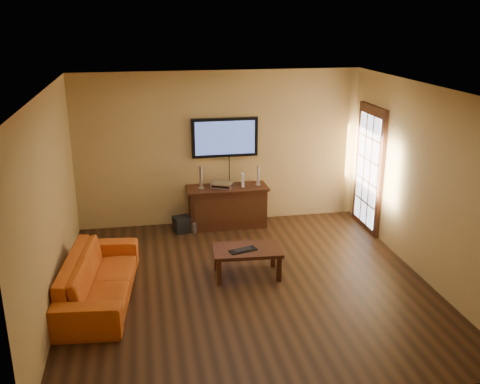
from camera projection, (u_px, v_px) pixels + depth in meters
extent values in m
plane|color=black|center=(248.00, 285.00, 7.46)|extent=(5.00, 5.00, 0.00)
plane|color=tan|center=(220.00, 149.00, 9.36)|extent=(5.00, 0.00, 5.00)
plane|color=tan|center=(50.00, 205.00, 6.59)|extent=(0.00, 5.00, 5.00)
plane|color=tan|center=(423.00, 183.00, 7.47)|extent=(0.00, 5.00, 5.00)
plane|color=white|center=(249.00, 90.00, 6.61)|extent=(5.00, 5.00, 0.00)
cube|color=black|center=(369.00, 170.00, 9.14)|extent=(0.06, 1.02, 2.22)
cube|color=white|center=(367.00, 170.00, 9.14)|extent=(0.01, 0.79, 1.89)
cube|color=black|center=(227.00, 207.00, 9.44)|extent=(1.33, 0.50, 0.68)
cube|color=black|center=(230.00, 211.00, 9.20)|extent=(1.23, 0.02, 0.41)
cube|color=black|center=(227.00, 188.00, 9.33)|extent=(1.41, 0.54, 0.04)
cube|color=black|center=(225.00, 137.00, 9.27)|extent=(1.16, 0.07, 0.69)
cube|color=#3E57A2|center=(225.00, 138.00, 9.23)|extent=(1.05, 0.01, 0.58)
cube|color=black|center=(247.00, 250.00, 7.60)|extent=(1.00, 0.64, 0.05)
cube|color=black|center=(219.00, 273.00, 7.40)|extent=(0.06, 0.06, 0.37)
cube|color=black|center=(279.00, 269.00, 7.50)|extent=(0.06, 0.06, 0.37)
cube|color=black|center=(216.00, 258.00, 7.83)|extent=(0.06, 0.06, 0.37)
cube|color=black|center=(273.00, 255.00, 7.93)|extent=(0.06, 0.06, 0.37)
imported|color=#C35315|center=(98.00, 271.00, 6.97)|extent=(0.82, 2.13, 0.81)
cylinder|color=silver|center=(201.00, 188.00, 9.26)|extent=(0.11, 0.11, 0.02)
cylinder|color=silver|center=(201.00, 177.00, 9.20)|extent=(0.06, 0.06, 0.37)
cylinder|color=silver|center=(258.00, 184.00, 9.44)|extent=(0.09, 0.09, 0.01)
cylinder|color=silver|center=(258.00, 175.00, 9.39)|extent=(0.05, 0.05, 0.32)
cube|color=silver|center=(222.00, 185.00, 9.30)|extent=(0.44, 0.39, 0.08)
cube|color=white|center=(243.00, 180.00, 9.34)|extent=(0.07, 0.17, 0.22)
cube|color=black|center=(182.00, 224.00, 9.24)|extent=(0.33, 0.33, 0.27)
cylinder|color=white|center=(195.00, 229.00, 9.14)|extent=(0.08, 0.08, 0.19)
sphere|color=white|center=(194.00, 223.00, 9.11)|extent=(0.04, 0.04, 0.04)
cube|color=black|center=(243.00, 250.00, 7.52)|extent=(0.41, 0.25, 0.02)
cube|color=black|center=(243.00, 249.00, 7.51)|extent=(0.27, 0.17, 0.01)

